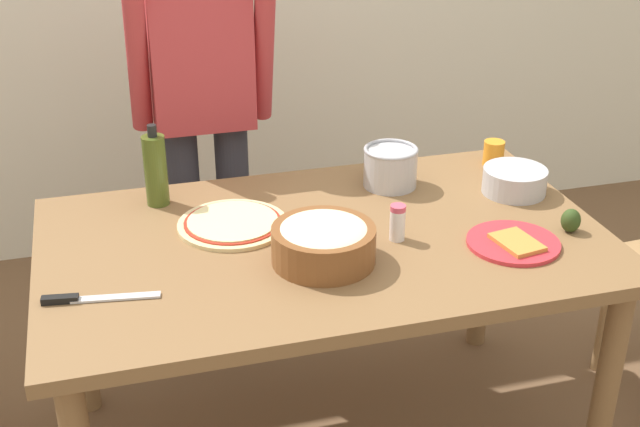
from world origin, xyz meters
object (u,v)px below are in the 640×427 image
object	(u,v)px
olive_oil_bottle	(156,170)
steel_pot	(390,166)
chef_knife	(86,298)
cup_orange	(494,153)
popcorn_bowl	(324,241)
salt_shaker	(397,222)
dining_table	(325,265)
plate_with_slice	(514,243)
person_cook	(203,100)
avocado	(571,220)
mixing_bowl_steel	(514,181)
pizza_raw_on_board	(233,223)

from	to	relation	value
olive_oil_bottle	steel_pot	distance (m)	0.73
chef_knife	cup_orange	bearing A→B (deg)	20.84
popcorn_bowl	salt_shaker	bearing A→B (deg)	15.56
dining_table	chef_knife	xyz separation A→B (m)	(-0.66, -0.17, 0.10)
cup_orange	chef_knife	distance (m)	1.45
plate_with_slice	person_cook	bearing A→B (deg)	127.14
cup_orange	avocado	world-z (taller)	cup_orange
person_cook	cup_orange	world-z (taller)	person_cook
steel_pot	mixing_bowl_steel	bearing A→B (deg)	-23.37
popcorn_bowl	mixing_bowl_steel	xyz separation A→B (m)	(0.70, 0.26, -0.02)
pizza_raw_on_board	mixing_bowl_steel	size ratio (longest dim) A/B	1.61
chef_knife	avocado	world-z (taller)	avocado
plate_with_slice	popcorn_bowl	size ratio (longest dim) A/B	0.93
pizza_raw_on_board	mixing_bowl_steel	world-z (taller)	mixing_bowl_steel
salt_shaker	steel_pot	bearing A→B (deg)	73.26
plate_with_slice	salt_shaker	distance (m)	0.33
steel_pot	chef_knife	xyz separation A→B (m)	(-0.96, -0.45, -0.06)
dining_table	plate_with_slice	bearing A→B (deg)	-21.07
pizza_raw_on_board	steel_pot	size ratio (longest dim) A/B	1.86
steel_pot	avocado	bearing A→B (deg)	-48.53
dining_table	pizza_raw_on_board	xyz separation A→B (m)	(-0.24, 0.13, 0.10)
salt_shaker	cup_orange	bearing A→B (deg)	39.85
pizza_raw_on_board	salt_shaker	size ratio (longest dim) A/B	3.04
cup_orange	olive_oil_bottle	bearing A→B (deg)	-179.96
popcorn_bowl	mixing_bowl_steel	distance (m)	0.75
person_cook	mixing_bowl_steel	xyz separation A→B (m)	(0.88, -0.63, -0.14)
popcorn_bowl	salt_shaker	size ratio (longest dim) A/B	2.64
mixing_bowl_steel	chef_knife	world-z (taller)	mixing_bowl_steel
dining_table	cup_orange	world-z (taller)	cup_orange
mixing_bowl_steel	chef_knife	size ratio (longest dim) A/B	0.69
avocado	person_cook	bearing A→B (deg)	134.91
popcorn_bowl	cup_orange	size ratio (longest dim) A/B	3.29
person_cook	steel_pot	world-z (taller)	person_cook
dining_table	plate_with_slice	world-z (taller)	plate_with_slice
plate_with_slice	chef_knife	distance (m)	1.16
person_cook	pizza_raw_on_board	bearing A→B (deg)	-91.54
dining_table	avocado	bearing A→B (deg)	-12.88
steel_pot	salt_shaker	distance (m)	0.37
person_cook	avocado	world-z (taller)	person_cook
cup_orange	mixing_bowl_steel	bearing A→B (deg)	-99.25
popcorn_bowl	olive_oil_bottle	size ratio (longest dim) A/B	1.09
person_cook	popcorn_bowl	world-z (taller)	person_cook
person_cook	mixing_bowl_steel	distance (m)	1.09
chef_knife	avocado	distance (m)	1.35
mixing_bowl_steel	olive_oil_bottle	xyz separation A→B (m)	(-1.09, 0.22, 0.07)
person_cook	plate_with_slice	world-z (taller)	person_cook
dining_table	person_cook	world-z (taller)	person_cook
plate_with_slice	mixing_bowl_steel	distance (m)	0.36
person_cook	olive_oil_bottle	world-z (taller)	person_cook
person_cook	steel_pot	distance (m)	0.71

